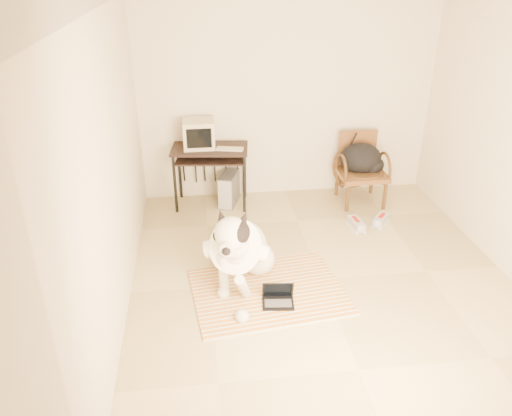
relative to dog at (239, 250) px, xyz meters
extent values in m
plane|color=tan|center=(0.87, -0.05, -0.41)|extent=(4.50, 4.50, 0.00)
plane|color=white|center=(0.87, -0.05, 2.29)|extent=(4.50, 4.50, 0.00)
plane|color=beige|center=(0.87, 2.20, 0.94)|extent=(4.50, 0.00, 4.50)
plane|color=beige|center=(0.87, -2.30, 0.94)|extent=(4.50, 0.00, 4.50)
plane|color=beige|center=(-1.13, -0.05, 0.94)|extent=(0.00, 4.50, 4.50)
cube|color=orange|center=(0.33, -0.66, -0.40)|extent=(1.53, 0.42, 0.02)
cube|color=#34823F|center=(0.30, -0.43, -0.40)|extent=(1.53, 0.42, 0.02)
cube|color=#64326E|center=(0.27, -0.20, -0.40)|extent=(1.53, 0.42, 0.02)
cube|color=gold|center=(0.25, 0.03, -0.40)|extent=(1.53, 0.42, 0.02)
cube|color=beige|center=(0.22, 0.26, -0.40)|extent=(1.53, 0.42, 0.02)
sphere|color=silver|center=(-0.11, 0.25, -0.23)|extent=(0.35, 0.35, 0.35)
sphere|color=silver|center=(0.22, 0.16, -0.23)|extent=(0.35, 0.35, 0.35)
ellipsoid|color=silver|center=(0.05, 0.19, -0.21)|extent=(0.43, 0.39, 0.35)
ellipsoid|color=silver|center=(0.00, -0.01, 0.03)|extent=(0.64, 0.89, 0.76)
cylinder|color=white|center=(0.00, 0.00, 0.03)|extent=(0.69, 0.80, 0.69)
sphere|color=silver|center=(-0.07, -0.23, 0.20)|extent=(0.30, 0.30, 0.30)
sphere|color=silver|center=(-0.10, -0.33, 0.38)|extent=(0.32, 0.32, 0.32)
ellipsoid|color=black|center=(-0.05, -0.35, 0.41)|extent=(0.25, 0.28, 0.24)
cylinder|color=silver|center=(-0.14, -0.47, 0.34)|extent=(0.18, 0.20, 0.13)
sphere|color=black|center=(-0.16, -0.56, 0.34)|extent=(0.08, 0.08, 0.08)
cone|color=black|center=(-0.18, -0.24, 0.51)|extent=(0.17, 0.19, 0.20)
cone|color=black|center=(0.02, -0.30, 0.51)|extent=(0.17, 0.18, 0.20)
torus|color=silver|center=(-0.07, -0.25, 0.26)|extent=(0.31, 0.22, 0.26)
cylinder|color=silver|center=(-0.18, -0.21, -0.15)|extent=(0.13, 0.17, 0.49)
cylinder|color=silver|center=(0.00, -0.41, -0.18)|extent=(0.21, 0.44, 0.49)
sphere|color=silver|center=(-0.19, -0.24, -0.35)|extent=(0.12, 0.12, 0.12)
sphere|color=silver|center=(-0.03, -0.63, -0.35)|extent=(0.13, 0.13, 0.13)
cone|color=black|center=(0.12, 0.50, -0.35)|extent=(0.11, 0.49, 0.12)
cube|color=black|center=(0.34, -0.43, -0.38)|extent=(0.33, 0.25, 0.02)
cube|color=#48484A|center=(0.34, -0.44, -0.37)|extent=(0.27, 0.15, 0.00)
cube|color=black|center=(0.35, -0.36, -0.27)|extent=(0.31, 0.11, 0.20)
cube|color=black|center=(0.35, -0.37, -0.27)|extent=(0.28, 0.09, 0.18)
cube|color=black|center=(-0.21, 1.90, 0.41)|extent=(1.05, 0.66, 0.03)
cube|color=black|center=(-0.21, 1.84, 0.28)|extent=(0.93, 0.54, 0.02)
cylinder|color=black|center=(-0.69, 1.72, -0.01)|extent=(0.04, 0.04, 0.80)
cylinder|color=black|center=(-0.63, 2.18, -0.01)|extent=(0.04, 0.04, 0.80)
cylinder|color=black|center=(0.21, 1.61, -0.01)|extent=(0.04, 0.04, 0.80)
cylinder|color=black|center=(0.27, 2.08, -0.01)|extent=(0.04, 0.04, 0.80)
cube|color=#BBAF93|center=(-0.34, 1.94, 0.60)|extent=(0.40, 0.38, 0.36)
cube|color=black|center=(-0.34, 1.75, 0.60)|extent=(0.32, 0.02, 0.25)
cube|color=#BBAF93|center=(0.05, 1.78, 0.44)|extent=(0.37, 0.20, 0.02)
cube|color=#48484A|center=(0.03, 1.91, -0.19)|extent=(0.33, 0.50, 0.44)
cube|color=#A4A4A9|center=(-0.04, 1.69, -0.19)|extent=(0.18, 0.07, 0.41)
cube|color=brown|center=(1.84, 1.72, 0.01)|extent=(0.63, 0.61, 0.06)
cylinder|color=#34200E|center=(1.84, 1.72, 0.05)|extent=(0.58, 0.58, 0.04)
cube|color=brown|center=(1.83, 2.00, 0.30)|extent=(0.54, 0.05, 0.47)
cylinder|color=#34200E|center=(1.58, 1.46, -0.21)|extent=(0.05, 0.05, 0.39)
cylinder|color=#34200E|center=(1.58, 1.98, -0.21)|extent=(0.05, 0.05, 0.39)
cylinder|color=#34200E|center=(2.10, 1.47, -0.21)|extent=(0.05, 0.05, 0.39)
cylinder|color=#34200E|center=(2.09, 1.98, -0.21)|extent=(0.05, 0.05, 0.39)
ellipsoid|color=black|center=(1.81, 1.75, 0.23)|extent=(0.56, 0.46, 0.41)
ellipsoid|color=black|center=(1.95, 1.70, 0.15)|extent=(0.35, 0.29, 0.24)
cube|color=silver|center=(1.57, 1.00, -0.39)|extent=(0.17, 0.34, 0.03)
cube|color=gray|center=(1.57, 1.00, -0.35)|extent=(0.16, 0.33, 0.10)
cube|color=maroon|center=(1.57, 1.00, -0.30)|extent=(0.07, 0.17, 0.02)
cube|color=silver|center=(1.92, 1.06, -0.39)|extent=(0.30, 0.33, 0.03)
cube|color=gray|center=(1.92, 1.06, -0.35)|extent=(0.29, 0.32, 0.10)
cube|color=maroon|center=(1.92, 1.06, -0.30)|extent=(0.14, 0.16, 0.02)
camera|label=1|loc=(-0.35, -4.33, 2.68)|focal=35.00mm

